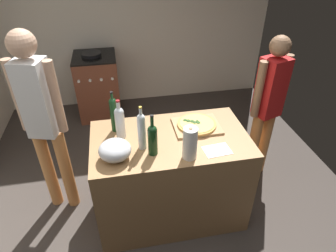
{
  "coord_description": "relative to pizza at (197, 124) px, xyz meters",
  "views": [
    {
      "loc": [
        -0.22,
        -1.26,
        2.34
      ],
      "look_at": [
        0.17,
        0.76,
        0.94
      ],
      "focal_mm": 31.48,
      "sensor_mm": 36.0,
      "label": 1
    }
  ],
  "objects": [
    {
      "name": "stove",
      "position": [
        -0.91,
        1.88,
        -0.46
      ],
      "size": [
        0.57,
        0.62,
        0.94
      ],
      "color": "brown",
      "rests_on": "ground_plane"
    },
    {
      "name": "person_in_red",
      "position": [
        0.79,
        0.24,
        -0.01
      ],
      "size": [
        0.38,
        0.26,
        1.57
      ],
      "color": "#D88C4C",
      "rests_on": "ground_plane"
    },
    {
      "name": "pizza",
      "position": [
        0.0,
        0.0,
        0.0
      ],
      "size": [
        0.34,
        0.34,
        0.03
      ],
      "color": "tan",
      "rests_on": "cutting_board"
    },
    {
      "name": "wine_bottle_green",
      "position": [
        -0.65,
        -0.02,
        0.12
      ],
      "size": [
        0.08,
        0.08,
        0.35
      ],
      "color": "silver",
      "rests_on": "counter"
    },
    {
      "name": "recipe_sheet",
      "position": [
        0.07,
        -0.35,
        -0.03
      ],
      "size": [
        0.22,
        0.17,
        0.0
      ],
      "primitive_type": "cube",
      "rotation": [
        0.0,
        0.0,
        0.09
      ],
      "color": "white",
      "rests_on": "counter"
    },
    {
      "name": "wine_bottle_clear",
      "position": [
        -0.43,
        -0.29,
        0.11
      ],
      "size": [
        0.07,
        0.07,
        0.35
      ],
      "color": "#143819",
      "rests_on": "counter"
    },
    {
      "name": "cutting_board",
      "position": [
        0.0,
        -0.0,
        -0.02
      ],
      "size": [
        0.4,
        0.32,
        0.02
      ],
      "primitive_type": "cube",
      "color": "tan",
      "rests_on": "counter"
    },
    {
      "name": "wine_bottle_dark",
      "position": [
        -0.7,
        0.09,
        0.14
      ],
      "size": [
        0.06,
        0.06,
        0.37
      ],
      "color": "#143819",
      "rests_on": "counter"
    },
    {
      "name": "kitchen_wall_rear",
      "position": [
        -0.43,
        2.28,
        0.38
      ],
      "size": [
        4.23,
        0.1,
        2.6
      ],
      "primitive_type": "cube",
      "color": "silver",
      "rests_on": "ground_plane"
    },
    {
      "name": "ground_plane",
      "position": [
        -0.43,
        0.73,
        -0.93
      ],
      "size": [
        4.23,
        3.61,
        0.02
      ],
      "primitive_type": "cube",
      "color": "#3F3833"
    },
    {
      "name": "mixing_bowl",
      "position": [
        -0.71,
        -0.29,
        0.05
      ],
      "size": [
        0.25,
        0.25,
        0.15
      ],
      "color": "#B2B2B7",
      "rests_on": "counter"
    },
    {
      "name": "paper_towel_roll",
      "position": [
        -0.16,
        -0.38,
        0.1
      ],
      "size": [
        0.11,
        0.11,
        0.26
      ],
      "color": "white",
      "rests_on": "counter"
    },
    {
      "name": "person_in_stripes",
      "position": [
        -1.28,
        0.18,
        0.11
      ],
      "size": [
        0.38,
        0.26,
        1.76
      ],
      "color": "#D88C4C",
      "rests_on": "ground_plane"
    },
    {
      "name": "wine_bottle_amber",
      "position": [
        -0.5,
        -0.2,
        0.14
      ],
      "size": [
        0.06,
        0.06,
        0.38
      ],
      "color": "silver",
      "rests_on": "counter"
    },
    {
      "name": "counter",
      "position": [
        -0.26,
        -0.11,
        -0.47
      ],
      "size": [
        1.32,
        0.76,
        0.89
      ],
      "primitive_type": "cube",
      "color": "#9E7247",
      "rests_on": "ground_plane"
    }
  ]
}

